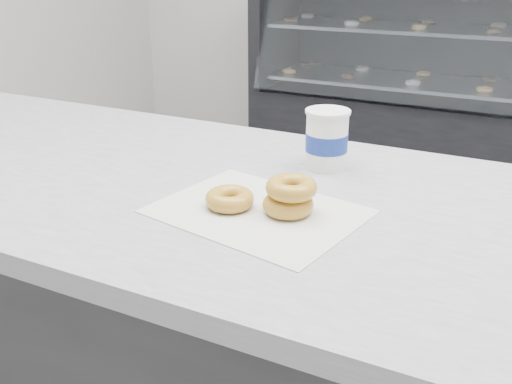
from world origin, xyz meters
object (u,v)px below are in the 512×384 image
at_px(display_case, 450,99).
at_px(donut_single, 230,199).
at_px(counter, 248,378).
at_px(donut_stack, 290,196).
at_px(coffee_cup, 327,139).

relative_size(display_case, donut_single, 27.65).
xyz_separation_m(counter, donut_single, (0.01, -0.09, 0.47)).
height_order(counter, donut_stack, donut_stack).
height_order(counter, coffee_cup, coffee_cup).
relative_size(counter, coffee_cup, 24.86).
bearing_deg(coffee_cup, counter, -102.56).
bearing_deg(coffee_cup, donut_single, -92.85).
bearing_deg(donut_single, counter, 96.91).
height_order(display_case, donut_single, display_case).
xyz_separation_m(counter, display_case, (0.00, 2.72, 0.04)).
xyz_separation_m(donut_single, donut_stack, (0.10, 0.02, 0.02)).
relative_size(donut_single, coffee_cup, 0.71).
height_order(display_case, donut_stack, display_case).
bearing_deg(coffee_cup, donut_stack, -70.74).
bearing_deg(display_case, donut_stack, -87.65).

